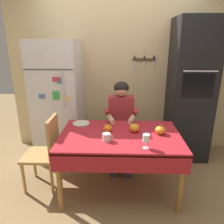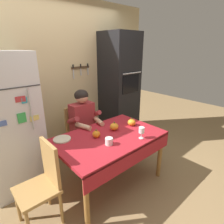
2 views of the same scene
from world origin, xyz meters
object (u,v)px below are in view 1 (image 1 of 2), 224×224
seated_person (121,118)px  chair_left_side (46,150)px  pumpkin_small (160,130)px  refrigerator (59,101)px  dining_table (120,142)px  chair_behind_person (121,127)px  wine_glass (146,138)px  coffee_mug (107,137)px  wall_oven (190,92)px  serving_tray (81,123)px  pumpkin_medium (108,128)px  pumpkin_large (134,128)px

seated_person → chair_left_side: seated_person is taller
chair_left_side → pumpkin_small: (1.37, 0.00, 0.28)m
refrigerator → chair_left_side: bearing=-86.6°
dining_table → seated_person: (0.02, 0.60, 0.08)m
chair_behind_person → refrigerator: bearing=174.6°
chair_behind_person → pumpkin_small: chair_behind_person is taller
wine_glass → coffee_mug: bearing=159.1°
wall_oven → chair_left_side: 2.21m
refrigerator → serving_tray: (0.44, -0.55, -0.15)m
pumpkin_medium → wine_glass: bearing=-44.6°
dining_table → pumpkin_large: 0.24m
wine_glass → pumpkin_small: wine_glass is taller
wine_glass → pumpkin_medium: size_ratio=1.37×
refrigerator → wall_oven: 2.01m
refrigerator → dining_table: 1.32m
chair_left_side → coffee_mug: size_ratio=7.84×
refrigerator → wall_oven: (2.00, 0.04, 0.15)m
chair_left_side → coffee_mug: 0.82m
serving_tray → wall_oven: bearing=20.8°
seated_person → serving_tray: bearing=-152.5°
chair_left_side → pumpkin_large: 1.11m
serving_tray → dining_table: bearing=-33.0°
pumpkin_small → wall_oven: bearing=56.4°
chair_behind_person → wine_glass: chair_behind_person is taller
coffee_mug → pumpkin_small: 0.65m
seated_person → wine_glass: size_ratio=8.12×
dining_table → pumpkin_large: size_ratio=11.36×
chair_behind_person → wall_oven: bearing=7.2°
dining_table → wall_oven: bearing=41.3°
refrigerator → wine_glass: bearing=-44.5°
chair_left_side → serving_tray: chair_left_side is taller
wall_oven → coffee_mug: bearing=-138.1°
seated_person → wine_glass: (0.24, -0.91, 0.11)m
refrigerator → pumpkin_medium: (0.80, -0.79, -0.11)m
refrigerator → wall_oven: size_ratio=0.86×
chair_behind_person → serving_tray: (-0.52, -0.46, 0.24)m
chair_left_side → seated_person: bearing=31.5°
wall_oven → wine_glass: size_ratio=13.69×
pumpkin_medium → coffee_mug: bearing=-89.7°
wine_glass → pumpkin_large: wine_glass is taller
coffee_mug → serving_tray: coffee_mug is taller
chair_behind_person → pumpkin_small: (0.45, -0.74, 0.28)m
chair_behind_person → seated_person: (-0.00, -0.19, 0.23)m
coffee_mug → pumpkin_large: pumpkin_large is taller
refrigerator → coffee_mug: size_ratio=15.17×
pumpkin_small → chair_left_side: bearing=-179.8°
coffee_mug → pumpkin_large: size_ratio=0.96×
pumpkin_medium → wall_oven: bearing=34.6°
pumpkin_medium → serving_tray: bearing=147.0°
pumpkin_large → serving_tray: pumpkin_large is taller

